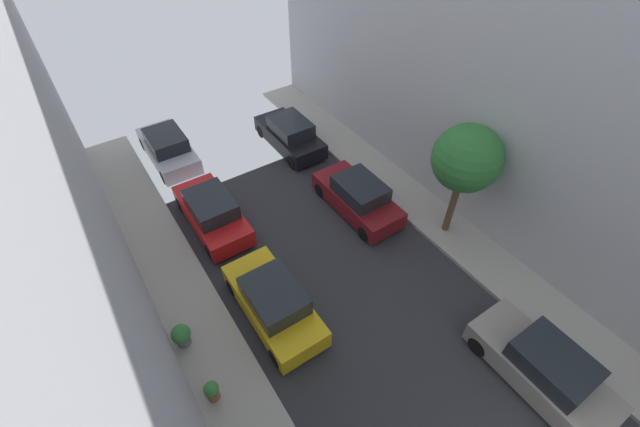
{
  "coord_description": "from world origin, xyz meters",
  "views": [
    {
      "loc": [
        -5.63,
        1.46,
        12.24
      ],
      "look_at": [
        0.98,
        11.37,
        0.5
      ],
      "focal_mm": 23.18,
      "sensor_mm": 36.0,
      "label": 1
    }
  ],
  "objects_px": {
    "parked_car_left_2": "(274,302)",
    "potted_plant_0": "(181,335)",
    "parked_car_left_3": "(212,212)",
    "potted_plant_2": "(212,391)",
    "parked_car_right_2": "(543,368)",
    "parked_car_left_4": "(168,148)",
    "parked_car_right_4": "(290,134)",
    "street_tree_1": "(467,159)",
    "parked_car_right_3": "(358,197)"
  },
  "relations": [
    {
      "from": "parked_car_left_4",
      "to": "parked_car_right_3",
      "type": "xyz_separation_m",
      "value": [
        5.4,
        -7.74,
        0.0
      ]
    },
    {
      "from": "street_tree_1",
      "to": "potted_plant_0",
      "type": "xyz_separation_m",
      "value": [
        -10.52,
        1.03,
        -3.01
      ]
    },
    {
      "from": "street_tree_1",
      "to": "potted_plant_0",
      "type": "relative_size",
      "value": 5.56
    },
    {
      "from": "parked_car_left_2",
      "to": "potted_plant_0",
      "type": "distance_m",
      "value": 2.99
    },
    {
      "from": "parked_car_right_3",
      "to": "potted_plant_0",
      "type": "bearing_deg",
      "value": -166.88
    },
    {
      "from": "parked_car_left_3",
      "to": "parked_car_right_2",
      "type": "distance_m",
      "value": 12.52
    },
    {
      "from": "parked_car_left_2",
      "to": "parked_car_right_3",
      "type": "height_order",
      "value": "same"
    },
    {
      "from": "parked_car_left_4",
      "to": "parked_car_right_4",
      "type": "relative_size",
      "value": 1.0
    },
    {
      "from": "parked_car_left_4",
      "to": "parked_car_right_2",
      "type": "bearing_deg",
      "value": -71.92
    },
    {
      "from": "parked_car_left_4",
      "to": "potted_plant_2",
      "type": "distance_m",
      "value": 12.11
    },
    {
      "from": "parked_car_right_3",
      "to": "street_tree_1",
      "type": "bearing_deg",
      "value": -53.58
    },
    {
      "from": "parked_car_left_2",
      "to": "parked_car_right_4",
      "type": "xyz_separation_m",
      "value": [
        5.4,
        8.06,
        0.0
      ]
    },
    {
      "from": "parked_car_right_4",
      "to": "potted_plant_2",
      "type": "distance_m",
      "value": 12.6
    },
    {
      "from": "parked_car_left_4",
      "to": "parked_car_left_2",
      "type": "bearing_deg",
      "value": -90.0
    },
    {
      "from": "parked_car_left_4",
      "to": "parked_car_right_4",
      "type": "height_order",
      "value": "same"
    },
    {
      "from": "parked_car_right_4",
      "to": "parked_car_right_3",
      "type": "bearing_deg",
      "value": -90.0
    },
    {
      "from": "parked_car_left_4",
      "to": "potted_plant_0",
      "type": "bearing_deg",
      "value": -106.83
    },
    {
      "from": "parked_car_left_3",
      "to": "potted_plant_2",
      "type": "xyz_separation_m",
      "value": [
        -2.82,
        -6.53,
        -0.16
      ]
    },
    {
      "from": "parked_car_right_3",
      "to": "parked_car_right_4",
      "type": "distance_m",
      "value": 5.51
    },
    {
      "from": "parked_car_right_4",
      "to": "potted_plant_0",
      "type": "bearing_deg",
      "value": -138.17
    },
    {
      "from": "parked_car_left_4",
      "to": "parked_car_right_3",
      "type": "height_order",
      "value": "same"
    },
    {
      "from": "parked_car_left_4",
      "to": "parked_car_right_3",
      "type": "distance_m",
      "value": 9.44
    },
    {
      "from": "parked_car_left_4",
      "to": "parked_car_left_3",
      "type": "bearing_deg",
      "value": -90.0
    },
    {
      "from": "parked_car_right_4",
      "to": "parked_car_left_4",
      "type": "bearing_deg",
      "value": 157.58
    },
    {
      "from": "parked_car_left_4",
      "to": "potted_plant_0",
      "type": "distance_m",
      "value": 10.12
    },
    {
      "from": "parked_car_right_3",
      "to": "parked_car_right_2",
      "type": "bearing_deg",
      "value": -90.0
    },
    {
      "from": "parked_car_right_2",
      "to": "street_tree_1",
      "type": "bearing_deg",
      "value": 69.41
    },
    {
      "from": "parked_car_left_4",
      "to": "street_tree_1",
      "type": "relative_size",
      "value": 0.89
    },
    {
      "from": "parked_car_right_2",
      "to": "potted_plant_2",
      "type": "bearing_deg",
      "value": 149.9
    },
    {
      "from": "potted_plant_0",
      "to": "parked_car_right_2",
      "type": "bearing_deg",
      "value": -39.45
    },
    {
      "from": "potted_plant_0",
      "to": "potted_plant_2",
      "type": "distance_m",
      "value": 2.09
    },
    {
      "from": "parked_car_right_2",
      "to": "potted_plant_2",
      "type": "distance_m",
      "value": 9.5
    },
    {
      "from": "parked_car_right_4",
      "to": "potted_plant_0",
      "type": "height_order",
      "value": "parked_car_right_4"
    },
    {
      "from": "parked_car_right_2",
      "to": "parked_car_left_4",
      "type": "bearing_deg",
      "value": 108.08
    },
    {
      "from": "parked_car_left_2",
      "to": "potted_plant_2",
      "type": "bearing_deg",
      "value": -152.28
    },
    {
      "from": "parked_car_left_3",
      "to": "potted_plant_2",
      "type": "relative_size",
      "value": 5.54
    },
    {
      "from": "parked_car_right_2",
      "to": "potted_plant_0",
      "type": "bearing_deg",
      "value": 140.55
    },
    {
      "from": "parked_car_left_4",
      "to": "potted_plant_2",
      "type": "bearing_deg",
      "value": -103.47
    },
    {
      "from": "parked_car_left_3",
      "to": "potted_plant_0",
      "type": "relative_size",
      "value": 4.95
    },
    {
      "from": "parked_car_left_2",
      "to": "street_tree_1",
      "type": "height_order",
      "value": "street_tree_1"
    },
    {
      "from": "parked_car_right_4",
      "to": "street_tree_1",
      "type": "height_order",
      "value": "street_tree_1"
    },
    {
      "from": "parked_car_right_3",
      "to": "potted_plant_2",
      "type": "bearing_deg",
      "value": -153.88
    },
    {
      "from": "parked_car_right_3",
      "to": "street_tree_1",
      "type": "xyz_separation_m",
      "value": [
        2.19,
        -2.97,
        2.91
      ]
    },
    {
      "from": "parked_car_right_3",
      "to": "potted_plant_0",
      "type": "xyz_separation_m",
      "value": [
        -8.33,
        -1.94,
        -0.1
      ]
    },
    {
      "from": "parked_car_left_2",
      "to": "parked_car_right_2",
      "type": "bearing_deg",
      "value": -49.16
    },
    {
      "from": "parked_car_left_3",
      "to": "parked_car_right_3",
      "type": "height_order",
      "value": "same"
    },
    {
      "from": "potted_plant_2",
      "to": "street_tree_1",
      "type": "bearing_deg",
      "value": 5.83
    },
    {
      "from": "parked_car_left_4",
      "to": "parked_car_right_4",
      "type": "xyz_separation_m",
      "value": [
        5.4,
        -2.23,
        0.0
      ]
    },
    {
      "from": "parked_car_left_3",
      "to": "parked_car_right_2",
      "type": "relative_size",
      "value": 1.0
    },
    {
      "from": "parked_car_left_2",
      "to": "parked_car_right_2",
      "type": "height_order",
      "value": "same"
    }
  ]
}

